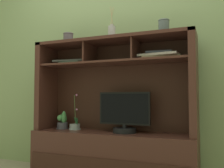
{
  "coord_description": "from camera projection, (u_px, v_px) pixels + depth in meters",
  "views": [
    {
      "loc": [
        0.91,
        -2.25,
        0.78
      ],
      "look_at": [
        0.0,
        0.0,
        0.92
      ],
      "focal_mm": 40.21,
      "sensor_mm": 36.0,
      "label": 1
    }
  ],
  "objects": [
    {
      "name": "back_wall",
      "position": [
        121.0,
        40.0,
        2.69
      ],
      "size": [
        6.0,
        0.02,
        2.8
      ],
      "primitive_type": "cube",
      "color": "#889F69",
      "rests_on": "ground"
    },
    {
      "name": "media_console",
      "position": [
        112.0,
        137.0,
        2.41
      ],
      "size": [
        1.58,
        0.46,
        1.35
      ],
      "color": "#46241D",
      "rests_on": "ground"
    },
    {
      "name": "tv_monitor",
      "position": [
        124.0,
        115.0,
        2.34
      ],
      "size": [
        0.49,
        0.22,
        0.38
      ],
      "color": "black",
      "rests_on": "media_console"
    },
    {
      "name": "potted_orchid",
      "position": [
        75.0,
        126.0,
        2.58
      ],
      "size": [
        0.12,
        0.12,
        0.37
      ],
      "color": "#90999D",
      "rests_on": "media_console"
    },
    {
      "name": "potted_fern",
      "position": [
        63.0,
        121.0,
        2.66
      ],
      "size": [
        0.13,
        0.14,
        0.19
      ],
      "color": "#474552",
      "rests_on": "media_console"
    },
    {
      "name": "magazine_stack_left",
      "position": [
        160.0,
        56.0,
        2.28
      ],
      "size": [
        0.38,
        0.25,
        0.07
      ],
      "color": "#AE3539",
      "rests_on": "media_console"
    },
    {
      "name": "magazine_stack_centre",
      "position": [
        72.0,
        63.0,
        2.68
      ],
      "size": [
        0.39,
        0.24,
        0.05
      ],
      "color": "#446E5B",
      "rests_on": "media_console"
    },
    {
      "name": "diffuser_bottle",
      "position": [
        112.0,
        32.0,
        2.45
      ],
      "size": [
        0.07,
        0.07,
        0.32
      ],
      "color": "#B7AFB4",
      "rests_on": "media_console"
    },
    {
      "name": "ceramic_vase",
      "position": [
        164.0,
        27.0,
        2.24
      ],
      "size": [
        0.1,
        0.1,
        0.12
      ],
      "color": "#556063",
      "rests_on": "media_console"
    },
    {
      "name": "accent_vase",
      "position": [
        68.0,
        39.0,
        2.67
      ],
      "size": [
        0.11,
        0.11,
        0.12
      ],
      "color": "#5B4F59",
      "rests_on": "media_console"
    }
  ]
}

